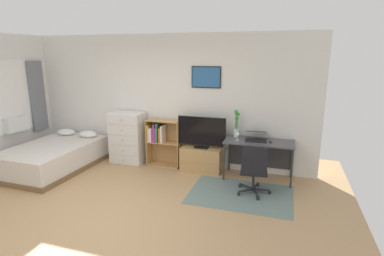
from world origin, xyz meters
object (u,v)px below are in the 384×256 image
Objects in this scene: desk at (259,147)px; office_chair at (254,169)px; television at (201,132)px; laptop at (256,136)px; wine_glass at (238,133)px; computer_mouse at (270,142)px; bookshelf at (161,139)px; bed at (54,156)px; tv_stand at (202,159)px; bamboo_vase at (236,123)px; dresser at (128,138)px.

desk is 0.82m from office_chair.
laptop is (1.06, 0.01, 0.01)m from television.
office_chair is 0.86m from wine_glass.
computer_mouse reaches higher than desk.
television reaches higher than desk.
office_chair is 4.78× the size of wine_glass.
laptop is at bearing -1.98° from bookshelf.
bookshelf is (2.02, 0.87, 0.31)m from bed.
desk is (1.13, -0.00, 0.36)m from tv_stand.
bamboo_vase reaches higher than laptop.
bookshelf is at bearing -179.06° from bamboo_vase.
office_chair is 1.14m from bamboo_vase.
desk is at bearing -1.58° from bookshelf.
wine_glass is at bearing -10.64° from television.
office_chair is at bearing -15.98° from dresser.
bookshelf is 1.20× the size of tv_stand.
bed is 2.53× the size of tv_stand.
bookshelf is (0.75, 0.07, 0.02)m from dresser.
bamboo_vase is (0.67, 0.10, 0.20)m from television.
desk is (1.13, 0.02, -0.20)m from television.
dresser is 2.72m from laptop.
desk is at bearing 84.38° from office_chair.
dresser is at bearing 174.25° from laptop.
laptop reaches higher than computer_mouse.
television is at bearing -171.51° from bamboo_vase.
tv_stand is (0.90, -0.05, -0.33)m from bookshelf.
laptop is at bearing 0.34° from television.
computer_mouse is at bearing -4.59° from television.
bookshelf is 0.93m from television.
desk reaches higher than bed.
office_chair is at bearing -90.89° from laptop.
laptop is (-0.07, 0.79, 0.35)m from office_chair.
bed is 4.33m from computer_mouse.
desk is 2.73× the size of laptop.
wine_glass reaches higher than tv_stand.
bed is at bearing -164.38° from tv_stand.
bed is 4.14m from desk.
computer_mouse is (0.21, 0.68, 0.30)m from office_chair.
bookshelf is 2.24m from computer_mouse.
television is at bearing 175.41° from computer_mouse.
tv_stand is (1.65, 0.01, -0.31)m from dresser.
desk is 12.12× the size of computer_mouse.
bamboo_vase is (-0.66, 0.21, 0.25)m from computer_mouse.
television is at bearing 16.21° from bed.
dresser is 1.14× the size of television.
office_chair reaches higher than bed.
laptop reaches higher than bed.
wine_glass is at bearing 11.17° from bed.
bamboo_vase is at bearing 8.49° from television.
bed is 4.04m from office_chair.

